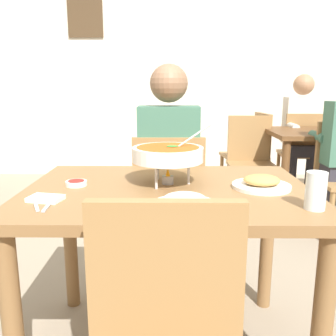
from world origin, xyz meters
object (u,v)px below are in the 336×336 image
(curry_bowl, at_px, (168,154))
(chair_bg_corner, at_px, (252,149))
(chair_diner_main, at_px, (169,198))
(rice_plate, at_px, (185,203))
(dining_table_far, at_px, (322,146))
(appetizer_plate, at_px, (262,183))
(dining_table_main, at_px, (168,216))
(patron_bg_right, at_px, (302,127))
(chair_bg_right, at_px, (302,149))
(chair_bg_window, at_px, (250,157))
(diner_main, at_px, (169,159))
(drink_glass, at_px, (316,193))
(sauce_dish, at_px, (76,183))

(curry_bowl, bearing_deg, chair_bg_corner, 69.82)
(chair_diner_main, relative_size, chair_bg_corner, 1.00)
(rice_plate, relative_size, dining_table_far, 0.24)
(curry_bowl, height_order, appetizer_plate, curry_bowl)
(dining_table_far, bearing_deg, appetizer_plate, -117.89)
(dining_table_main, distance_m, curry_bowl, 0.26)
(dining_table_far, bearing_deg, patron_bg_right, 91.29)
(chair_bg_right, distance_m, chair_bg_window, 0.81)
(rice_plate, height_order, chair_bg_right, chair_bg_right)
(diner_main, bearing_deg, chair_bg_right, 51.11)
(chair_diner_main, relative_size, drink_glass, 6.92)
(chair_bg_right, relative_size, chair_bg_corner, 1.00)
(dining_table_far, height_order, chair_bg_window, chair_bg_window)
(appetizer_plate, bearing_deg, diner_main, 117.38)
(curry_bowl, bearing_deg, chair_bg_right, 59.65)
(dining_table_main, relative_size, chair_bg_window, 1.30)
(appetizer_plate, relative_size, chair_bg_right, 0.27)
(chair_diner_main, distance_m, appetizer_plate, 0.86)
(chair_diner_main, xyz_separation_m, diner_main, (0.00, 0.03, 0.24))
(curry_bowl, xyz_separation_m, appetizer_plate, (0.39, -0.06, -0.11))
(diner_main, xyz_separation_m, dining_table_far, (1.45, 1.25, -0.11))
(patron_bg_right, bearing_deg, rice_plate, -116.08)
(diner_main, relative_size, drink_glass, 10.08)
(rice_plate, bearing_deg, diner_main, 93.42)
(diner_main, relative_size, curry_bowl, 3.94)
(chair_diner_main, xyz_separation_m, sauce_dish, (-0.39, -0.68, 0.27))
(diner_main, xyz_separation_m, patron_bg_right, (1.43, 1.80, 0.00))
(chair_bg_window, distance_m, patron_bg_right, 0.82)
(dining_table_far, bearing_deg, rice_plate, -121.47)
(diner_main, height_order, rice_plate, diner_main)
(dining_table_main, relative_size, sauce_dish, 13.03)
(dining_table_main, height_order, chair_diner_main, chair_diner_main)
(drink_glass, distance_m, patron_bg_right, 2.96)
(appetizer_plate, xyz_separation_m, chair_bg_window, (0.40, 2.09, -0.28))
(chair_bg_corner, relative_size, chair_bg_window, 1.00)
(dining_table_main, height_order, chair_bg_corner, chair_bg_corner)
(dining_table_main, height_order, rice_plate, rice_plate)
(chair_diner_main, height_order, chair_bg_corner, same)
(chair_diner_main, xyz_separation_m, rice_plate, (0.06, -0.98, 0.28))
(diner_main, xyz_separation_m, rice_plate, (0.06, -1.01, 0.05))
(chair_diner_main, distance_m, patron_bg_right, 2.34)
(curry_bowl, bearing_deg, rice_plate, -79.25)
(dining_table_main, relative_size, appetizer_plate, 4.89)
(drink_glass, height_order, patron_bg_right, patron_bg_right)
(sauce_dish, bearing_deg, drink_glass, -18.45)
(patron_bg_right, bearing_deg, curry_bowl, -120.03)
(curry_bowl, relative_size, chair_bg_window, 0.37)
(dining_table_main, height_order, appetizer_plate, appetizer_plate)
(diner_main, relative_size, sauce_dish, 14.56)
(chair_diner_main, height_order, dining_table_far, chair_diner_main)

